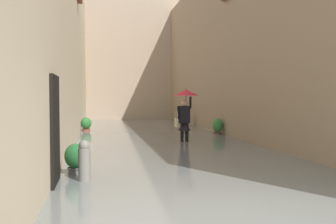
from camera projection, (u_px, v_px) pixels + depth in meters
name	position (u px, v px, depth m)	size (l,w,h in m)	color
ground_plane	(151.00, 138.00, 16.27)	(60.00, 60.00, 0.00)	gray
flood_water	(151.00, 137.00, 16.27)	(6.94, 28.66, 0.16)	slate
building_facade_left	(240.00, 46.00, 16.83)	(2.04, 26.66, 8.11)	gray
building_facade_right	(54.00, 36.00, 15.38)	(2.04, 26.66, 8.53)	beige
building_facade_far	(128.00, 27.00, 28.01)	(9.74, 1.80, 13.84)	tan
person_wading	(185.00, 106.00, 13.79)	(0.93, 0.93, 2.13)	#2D2319
potted_plant_near_left	(218.00, 128.00, 16.29)	(0.44, 0.44, 0.87)	brown
potted_plant_mid_left	(187.00, 120.00, 21.14)	(0.34, 0.34, 0.94)	brown
potted_plant_far_right	(86.00, 125.00, 18.14)	(0.51, 0.51, 0.81)	brown
potted_plant_near_right	(75.00, 160.00, 8.03)	(0.44, 0.44, 0.80)	#66605B
mooring_bollard	(84.00, 164.00, 7.38)	(0.24, 0.24, 0.95)	gray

